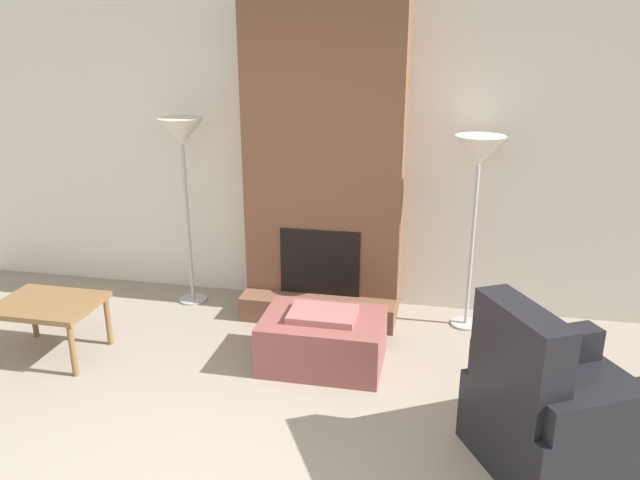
# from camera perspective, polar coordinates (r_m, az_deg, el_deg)

# --- Properties ---
(wall_back) EXTENTS (7.01, 0.06, 2.60)m
(wall_back) POSITION_cam_1_polar(r_m,az_deg,el_deg) (5.47, 0.92, 7.40)
(wall_back) COLOR silver
(wall_back) RESTS_ON ground_plane
(fireplace) EXTENTS (1.32, 0.66, 2.60)m
(fireplace) POSITION_cam_1_polar(r_m,az_deg,el_deg) (5.25, 0.41, 6.21)
(fireplace) COLOR brown
(fireplace) RESTS_ON ground_plane
(ottoman) EXTENTS (0.88, 0.63, 0.43)m
(ottoman) POSITION_cam_1_polar(r_m,az_deg,el_deg) (4.66, 0.26, -9.10)
(ottoman) COLOR #8C4C47
(ottoman) RESTS_ON ground_plane
(armchair) EXTENTS (1.20, 1.15, 1.01)m
(armchair) POSITION_cam_1_polar(r_m,az_deg,el_deg) (3.87, 20.77, -14.83)
(armchair) COLOR black
(armchair) RESTS_ON ground_plane
(side_table) EXTENTS (0.74, 0.57, 0.44)m
(side_table) POSITION_cam_1_polar(r_m,az_deg,el_deg) (5.12, -23.58, -5.76)
(side_table) COLOR brown
(side_table) RESTS_ON ground_plane
(floor_lamp_left) EXTENTS (0.39, 0.39, 1.67)m
(floor_lamp_left) POSITION_cam_1_polar(r_m,az_deg,el_deg) (5.47, -12.50, 8.87)
(floor_lamp_left) COLOR #ADADB2
(floor_lamp_left) RESTS_ON ground_plane
(floor_lamp_right) EXTENTS (0.39, 0.39, 1.60)m
(floor_lamp_right) POSITION_cam_1_polar(r_m,az_deg,el_deg) (5.02, 14.34, 7.13)
(floor_lamp_right) COLOR #ADADB2
(floor_lamp_right) RESTS_ON ground_plane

